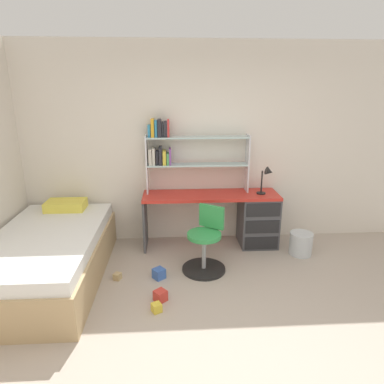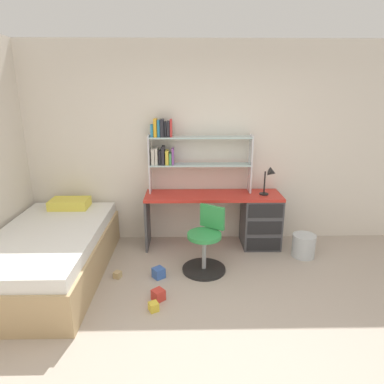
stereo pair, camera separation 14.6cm
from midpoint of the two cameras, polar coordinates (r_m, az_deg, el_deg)
The scene contains 12 objects.
ground_plane at distance 3.09m, azimuth 4.97°, elevation -25.50°, with size 5.94×5.57×0.02m, color #B2A393.
room_shell at distance 3.62m, azimuth -16.70°, elevation 4.72°, with size 5.94×5.57×2.71m.
desk at distance 4.67m, azimuth 8.17°, elevation -4.11°, with size 1.82×0.51×0.74m.
bookshelf_hutch at distance 4.47m, azimuth -3.01°, elevation 7.12°, with size 1.38×0.22×0.99m.
desk_lamp at distance 4.50m, azimuth 11.81°, elevation 2.69°, with size 0.20×0.17×0.38m.
swivel_chair at distance 4.03m, azimuth 1.22°, elevation -9.24°, with size 0.52×0.52×0.77m.
bed_platform at distance 4.20m, azimuth -24.23°, elevation -9.98°, with size 1.17×2.09×0.68m.
waste_bin at distance 4.65m, azimuth 17.19°, elevation -8.40°, with size 0.30×0.30×0.30m, color silver.
toy_block_blue_0 at distance 3.98m, azimuth -6.73°, elevation -13.65°, with size 0.12×0.12×0.12m, color #3860B7.
toy_block_yellow_1 at distance 3.48m, azimuth -7.33°, elevation -18.97°, with size 0.09×0.09×0.09m, color gold.
toy_block_natural_2 at distance 4.05m, azimuth -13.63°, elevation -13.80°, with size 0.08×0.08×0.08m, color tan.
toy_block_red_3 at distance 3.61m, azimuth -6.61°, elevation -17.16°, with size 0.11×0.11×0.11m, color red.
Camera 1 is at (-0.45, -2.26, 2.07)m, focal length 31.30 mm.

